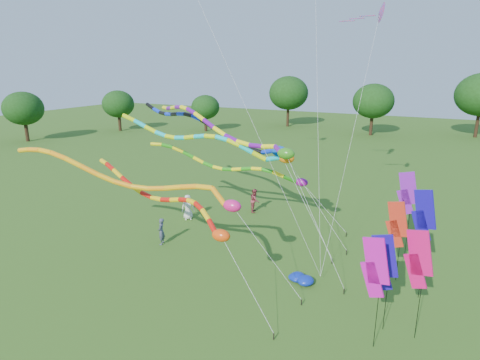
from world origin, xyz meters
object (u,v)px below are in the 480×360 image
at_px(blue_nylon_heap, 302,280).
at_px(person_a, 188,207).
at_px(tube_kite_red, 174,204).
at_px(tube_kite_orange, 145,182).
at_px(person_b, 161,231).
at_px(person_c, 255,200).

bearing_deg(blue_nylon_heap, person_a, 153.99).
xyz_separation_m(tube_kite_red, person_a, (-4.28, 7.45, -3.22)).
relative_size(tube_kite_orange, person_a, 8.26).
bearing_deg(tube_kite_orange, person_a, 103.03).
distance_m(blue_nylon_heap, person_b, 9.26).
bearing_deg(person_b, person_c, 138.45).
height_order(tube_kite_orange, blue_nylon_heap, tube_kite_orange).
relative_size(tube_kite_orange, person_b, 8.97).
relative_size(person_a, person_c, 1.02).
distance_m(blue_nylon_heap, person_c, 10.64).
bearing_deg(tube_kite_orange, blue_nylon_heap, 14.11).
relative_size(tube_kite_orange, blue_nylon_heap, 8.92).
relative_size(blue_nylon_heap, person_c, 0.95).
relative_size(tube_kite_red, person_c, 6.68).
xyz_separation_m(tube_kite_orange, person_c, (0.77, 11.26, -4.26)).
bearing_deg(person_b, tube_kite_orange, 7.60).
bearing_deg(person_a, blue_nylon_heap, -63.92).
bearing_deg(person_c, blue_nylon_heap, -161.41).
xyz_separation_m(person_a, person_c, (3.63, 3.51, -0.02)).
relative_size(person_b, person_c, 0.94).
xyz_separation_m(person_a, person_b, (0.88, -4.24, -0.07)).
height_order(person_a, person_b, person_a).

